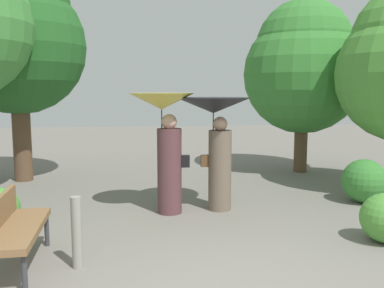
{
  "coord_description": "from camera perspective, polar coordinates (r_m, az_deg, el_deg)",
  "views": [
    {
      "loc": [
        -0.84,
        -3.81,
        2.06
      ],
      "look_at": [
        0.0,
        3.57,
        1.1
      ],
      "focal_mm": 39.28,
      "sensor_mm": 36.0,
      "label": 1
    }
  ],
  "objects": [
    {
      "name": "park_bench",
      "position": [
        5.33,
        -23.16,
        -10.14
      ],
      "size": [
        0.58,
        1.53,
        0.83
      ],
      "rotation": [
        0.0,
        0.0,
        1.63
      ],
      "color": "#38383D",
      "rests_on": "ground"
    },
    {
      "name": "bush_behind_bench",
      "position": [
        8.34,
        22.34,
        -4.66
      ],
      "size": [
        0.8,
        0.8,
        0.8
      ],
      "primitive_type": "sphere",
      "color": "#387F33",
      "rests_on": "ground"
    },
    {
      "name": "path_marker_post",
      "position": [
        5.13,
        -15.39,
        -11.51
      ],
      "size": [
        0.12,
        0.12,
        0.85
      ],
      "primitive_type": "cylinder",
      "color": "gray",
      "rests_on": "ground"
    },
    {
      "name": "tree_mid_left",
      "position": [
        10.25,
        -22.72,
        13.54
      ],
      "size": [
        2.99,
        2.99,
        5.01
      ],
      "color": "brown",
      "rests_on": "ground"
    },
    {
      "name": "person_right",
      "position": [
        7.12,
        3.23,
        2.25
      ],
      "size": [
        1.27,
        1.27,
        1.93
      ],
      "rotation": [
        0.0,
        0.0,
        1.44
      ],
      "color": "#6B5B4C",
      "rests_on": "ground"
    },
    {
      "name": "person_left",
      "position": [
        6.94,
        -3.66,
        1.72
      ],
      "size": [
        1.08,
        1.08,
        2.01
      ],
      "rotation": [
        0.0,
        0.0,
        1.44
      ],
      "color": "#563338",
      "rests_on": "ground"
    },
    {
      "name": "tree_near_right",
      "position": [
        10.84,
        14.88,
        10.25
      ],
      "size": [
        2.92,
        2.92,
        4.25
      ],
      "color": "brown",
      "rests_on": "ground"
    }
  ]
}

